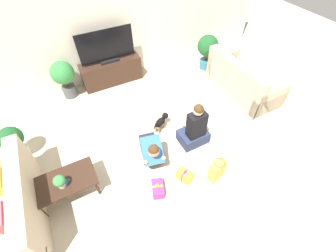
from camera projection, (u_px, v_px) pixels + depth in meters
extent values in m
plane|color=beige|center=(160.00, 147.00, 4.23)|extent=(16.00, 16.00, 0.00)
cube|color=silver|center=(103.00, 24.00, 4.83)|extent=(8.40, 0.06, 2.60)
cube|color=#C6B293|center=(9.00, 215.00, 3.16)|extent=(0.85, 1.75, 0.42)
cube|color=#C6B293|center=(20.00, 191.00, 2.95)|extent=(0.20, 1.75, 0.42)
cube|color=#C6B293|center=(4.00, 168.00, 3.57)|extent=(0.85, 0.16, 0.60)
cube|color=#EACC4C|center=(4.00, 183.00, 3.09)|extent=(0.18, 0.34, 0.32)
cube|color=#E5566B|center=(6.00, 219.00, 2.77)|extent=(0.18, 0.34, 0.32)
cube|color=#C6B293|center=(243.00, 84.00, 5.21)|extent=(0.85, 1.75, 0.42)
cube|color=#C6B293|center=(236.00, 72.00, 4.79)|extent=(0.20, 1.75, 0.42)
cube|color=#C6B293|center=(270.00, 101.00, 4.67)|extent=(0.85, 0.16, 0.60)
cube|color=#C6B293|center=(223.00, 64.00, 5.61)|extent=(0.85, 0.16, 0.60)
cube|color=#EACC4C|center=(254.00, 80.00, 4.68)|extent=(0.18, 0.34, 0.32)
cube|color=#E5566B|center=(243.00, 72.00, 4.90)|extent=(0.18, 0.34, 0.32)
cube|color=red|center=(232.00, 64.00, 5.11)|extent=(0.18, 0.34, 0.32)
cube|color=#382319|center=(64.00, 182.00, 3.32)|extent=(0.92, 0.53, 0.03)
cylinder|color=#382319|center=(42.00, 212.00, 3.21)|extent=(0.04, 0.04, 0.37)
cylinder|color=#382319|center=(97.00, 188.00, 3.47)|extent=(0.04, 0.04, 0.37)
cylinder|color=#382319|center=(39.00, 189.00, 3.46)|extent=(0.04, 0.04, 0.37)
cylinder|color=#382319|center=(90.00, 168.00, 3.71)|extent=(0.04, 0.04, 0.37)
cube|color=#382319|center=(112.00, 72.00, 5.39)|extent=(1.40, 0.40, 0.58)
cube|color=black|center=(109.00, 60.00, 5.16)|extent=(0.43, 0.20, 0.05)
cube|color=black|center=(106.00, 45.00, 4.89)|extent=(1.24, 0.03, 0.69)
cylinder|color=#336B84|center=(206.00, 64.00, 5.94)|extent=(0.31, 0.31, 0.24)
cylinder|color=brown|center=(206.00, 57.00, 5.79)|extent=(0.06, 0.06, 0.16)
sphere|color=#1E5628|center=(208.00, 46.00, 5.57)|extent=(0.52, 0.52, 0.52)
cylinder|color=#4C4C51|center=(70.00, 91.00, 5.14)|extent=(0.29, 0.29, 0.27)
cylinder|color=brown|center=(67.00, 84.00, 4.99)|extent=(0.05, 0.05, 0.15)
sphere|color=#337F3D|center=(62.00, 73.00, 4.78)|extent=(0.49, 0.49, 0.49)
cylinder|color=beige|center=(21.00, 152.00, 4.04)|extent=(0.27, 0.27, 0.20)
cylinder|color=brown|center=(17.00, 146.00, 3.92)|extent=(0.05, 0.05, 0.12)
sphere|color=#1E5628|center=(10.00, 138.00, 3.75)|extent=(0.40, 0.40, 0.40)
cube|color=#23232D|center=(149.00, 147.00, 4.05)|extent=(0.37, 0.49, 0.28)
cube|color=#3366AD|center=(152.00, 150.00, 3.65)|extent=(0.42, 0.55, 0.46)
sphere|color=tan|center=(154.00, 151.00, 3.38)|extent=(0.18, 0.18, 0.18)
sphere|color=#472D19|center=(154.00, 150.00, 3.36)|extent=(0.17, 0.17, 0.17)
cylinder|color=tan|center=(145.00, 163.00, 3.69)|extent=(0.11, 0.27, 0.40)
cylinder|color=tan|center=(162.00, 159.00, 3.75)|extent=(0.11, 0.27, 0.40)
cube|color=#283351|center=(193.00, 136.00, 4.25)|extent=(0.52, 0.40, 0.24)
cube|color=black|center=(197.00, 125.00, 3.94)|extent=(0.32, 0.20, 0.52)
sphere|color=beige|center=(198.00, 110.00, 3.69)|extent=(0.19, 0.19, 0.19)
sphere|color=#472D19|center=(199.00, 109.00, 3.66)|extent=(0.18, 0.18, 0.18)
cylinder|color=beige|center=(196.00, 118.00, 4.15)|extent=(0.06, 0.26, 0.06)
cylinder|color=beige|center=(184.00, 123.00, 4.07)|extent=(0.06, 0.26, 0.06)
ellipsoid|color=black|center=(160.00, 122.00, 4.37)|extent=(0.32, 0.25, 0.15)
sphere|color=black|center=(165.00, 116.00, 4.44)|extent=(0.12, 0.12, 0.12)
sphere|color=olive|center=(167.00, 115.00, 4.47)|extent=(0.06, 0.06, 0.06)
cylinder|color=black|center=(155.00, 126.00, 4.25)|extent=(0.08, 0.06, 0.09)
cylinder|color=olive|center=(165.00, 125.00, 4.51)|extent=(0.03, 0.03, 0.15)
cylinder|color=olive|center=(161.00, 124.00, 4.54)|extent=(0.03, 0.03, 0.15)
cylinder|color=olive|center=(159.00, 131.00, 4.41)|extent=(0.03, 0.03, 0.15)
cylinder|color=olive|center=(156.00, 129.00, 4.44)|extent=(0.03, 0.03, 0.15)
cube|color=yellow|center=(185.00, 176.00, 3.71)|extent=(0.25, 0.29, 0.19)
cube|color=#CC3389|center=(185.00, 176.00, 3.71)|extent=(0.17, 0.09, 0.20)
sphere|color=#CC3389|center=(185.00, 172.00, 3.62)|extent=(0.06, 0.06, 0.06)
cube|color=#CC3389|center=(158.00, 189.00, 3.56)|extent=(0.26, 0.32, 0.17)
cube|color=yellow|center=(158.00, 189.00, 3.56)|extent=(0.18, 0.09, 0.17)
sphere|color=yellow|center=(157.00, 185.00, 3.48)|extent=(0.06, 0.06, 0.06)
cube|color=#E5B74C|center=(217.00, 170.00, 3.66)|extent=(0.30, 0.21, 0.41)
torus|color=#4C3823|center=(219.00, 163.00, 3.49)|extent=(0.21, 0.21, 0.01)
cylinder|color=#386BAD|center=(64.00, 182.00, 3.25)|extent=(0.08, 0.08, 0.09)
torus|color=#386BAD|center=(68.00, 180.00, 3.26)|extent=(0.06, 0.01, 0.06)
cylinder|color=beige|center=(62.00, 184.00, 3.23)|extent=(0.11, 0.11, 0.07)
sphere|color=#3D8E47|center=(59.00, 181.00, 3.16)|extent=(0.17, 0.17, 0.17)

